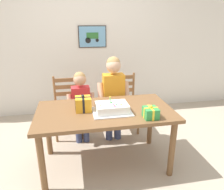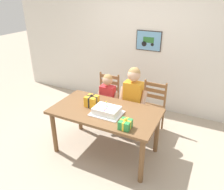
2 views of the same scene
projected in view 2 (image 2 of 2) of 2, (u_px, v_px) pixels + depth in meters
name	position (u px, v px, depth m)	size (l,w,h in m)	color
ground_plane	(106.00, 151.00, 3.59)	(20.00, 20.00, 0.00)	tan
back_wall	(146.00, 47.00, 4.49)	(6.40, 0.11, 2.60)	silver
dining_table	(105.00, 116.00, 3.31)	(1.59, 0.86, 0.75)	brown
birthday_cake	(107.00, 111.00, 3.16)	(0.44, 0.34, 0.19)	silver
gift_box_red_large	(92.00, 101.00, 3.36)	(0.18, 0.18, 0.20)	gold
gift_box_beside_cake	(125.00, 124.00, 2.83)	(0.15, 0.17, 0.15)	#2D8E42
chair_left	(106.00, 98.00, 4.28)	(0.43, 0.43, 0.92)	brown
chair_right	(151.00, 108.00, 3.92)	(0.43, 0.43, 0.92)	brown
child_older	(133.00, 96.00, 3.64)	(0.46, 0.26, 1.27)	#38426B
child_younger	(108.00, 97.00, 3.87)	(0.39, 0.22, 1.08)	#38426B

